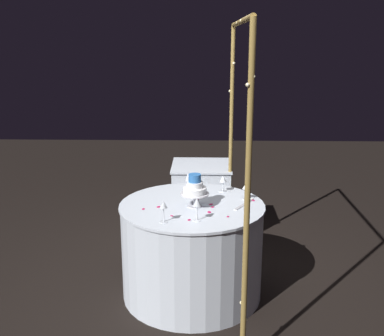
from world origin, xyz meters
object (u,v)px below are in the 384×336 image
decorative_arch (238,128)px  wine_glass_2 (246,187)px  side_table (201,202)px  wine_glass_1 (223,180)px  tiered_cake (195,188)px  wine_glass_0 (188,178)px  main_table (192,250)px  cake_knife (245,203)px  wine_glass_3 (197,204)px  wine_glass_4 (163,206)px

decorative_arch → wine_glass_2: size_ratio=14.98×
decorative_arch → side_table: 1.51m
wine_glass_1 → tiered_cake: bearing=-31.7°
wine_glass_0 → wine_glass_1: size_ratio=1.09×
tiered_cake → wine_glass_0: tiered_cake is taller
wine_glass_0 → wine_glass_2: bearing=63.8°
side_table → decorative_arch: bearing=13.9°
decorative_arch → side_table: decorative_arch is taller
main_table → side_table: (-1.12, 0.07, 0.01)m
side_table → cake_knife: side_table is taller
side_table → wine_glass_3: 1.54m
wine_glass_1 → wine_glass_3: 0.70m
decorative_arch → wine_glass_3: bearing=-41.7°
tiered_cake → wine_glass_0: 0.42m
main_table → wine_glass_4: 0.65m
decorative_arch → tiered_cake: (0.05, -0.32, -0.46)m
decorative_arch → cake_knife: size_ratio=8.20×
side_table → wine_glass_0: bearing=-8.2°
decorative_arch → cake_knife: (-0.02, 0.07, -0.60)m
main_table → wine_glass_2: (-0.13, 0.43, 0.49)m
tiered_cake → decorative_arch: bearing=98.3°
side_table → cake_knife: 1.21m
main_table → wine_glass_2: size_ratio=7.92×
decorative_arch → side_table: size_ratio=2.71×
decorative_arch → wine_glass_1: 0.60m
tiered_cake → wine_glass_2: size_ratio=1.80×
wine_glass_3 → wine_glass_4: 0.24m
wine_glass_1 → wine_glass_4: wine_glass_4 is taller
side_table → cake_knife: size_ratio=3.03×
main_table → wine_glass_3: bearing=7.4°
side_table → tiered_cake: bearing=-2.2°
tiered_cake → wine_glass_0: (-0.41, -0.06, -0.04)m
decorative_arch → wine_glass_1: decorative_arch is taller
decorative_arch → wine_glass_1: (-0.33, -0.09, -0.50)m
cake_knife → wine_glass_4: bearing=-57.2°
decorative_arch → wine_glass_0: 0.73m
tiered_cake → wine_glass_2: tiered_cake is taller
wine_glass_2 → wine_glass_4: wine_glass_4 is taller
side_table → wine_glass_1: size_ratio=5.60×
wine_glass_3 → tiered_cake: bearing=-175.7°
side_table → wine_glass_4: 1.59m
main_table → wine_glass_1: wine_glass_1 is taller
tiered_cake → cake_knife: 0.43m
wine_glass_0 → wine_glass_2: 0.53m
decorative_arch → tiered_cake: 0.56m
decorative_arch → main_table: (0.00, -0.34, -0.99)m
wine_glass_3 → wine_glass_0: bearing=-173.1°
wine_glass_4 → wine_glass_0: bearing=168.6°
side_table → wine_glass_4: bearing=-9.8°
main_table → decorative_arch: bearing=90.0°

